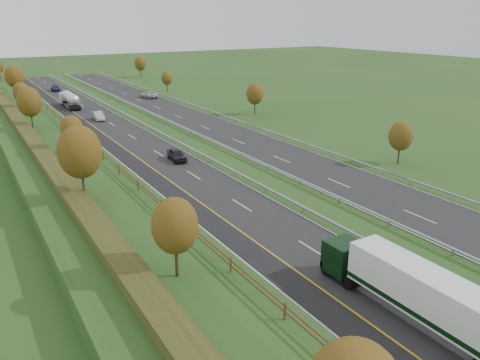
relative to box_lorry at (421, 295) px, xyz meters
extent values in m
plane|color=#23481A|center=(7.65, 55.81, -2.33)|extent=(400.00, 400.00, 0.00)
cube|color=black|center=(-0.35, 60.81, -2.31)|extent=(10.50, 200.00, 0.04)
cube|color=black|center=(16.15, 60.81, -2.31)|extent=(10.50, 200.00, 0.04)
cube|color=black|center=(-4.10, 60.81, -2.31)|extent=(3.00, 200.00, 0.04)
cube|color=silver|center=(-5.40, 60.81, -2.28)|extent=(0.15, 200.00, 0.01)
cube|color=gold|center=(-2.60, 60.81, -2.28)|extent=(0.15, 200.00, 0.01)
cube|color=silver|center=(4.70, 60.81, -2.28)|extent=(0.15, 200.00, 0.01)
cube|color=silver|center=(11.10, 60.81, -2.28)|extent=(0.15, 200.00, 0.01)
cube|color=silver|center=(21.20, 60.81, -2.28)|extent=(0.15, 200.00, 0.01)
cube|color=silver|center=(0.90, -0.19, -2.28)|extent=(0.15, 4.00, 0.01)
cube|color=silver|center=(0.90, 11.81, -2.28)|extent=(0.15, 4.00, 0.01)
cube|color=silver|center=(14.90, 11.81, -2.28)|extent=(0.15, 4.00, 0.01)
cube|color=silver|center=(0.90, 23.81, -2.28)|extent=(0.15, 4.00, 0.01)
cube|color=silver|center=(14.90, 23.81, -2.28)|extent=(0.15, 4.00, 0.01)
cube|color=silver|center=(0.90, 35.81, -2.28)|extent=(0.15, 4.00, 0.01)
cube|color=silver|center=(14.90, 35.81, -2.28)|extent=(0.15, 4.00, 0.01)
cube|color=silver|center=(0.90, 47.81, -2.28)|extent=(0.15, 4.00, 0.01)
cube|color=silver|center=(14.90, 47.81, -2.28)|extent=(0.15, 4.00, 0.01)
cube|color=silver|center=(0.90, 59.81, -2.28)|extent=(0.15, 4.00, 0.01)
cube|color=silver|center=(14.90, 59.81, -2.28)|extent=(0.15, 4.00, 0.01)
cube|color=silver|center=(0.90, 71.81, -2.28)|extent=(0.15, 4.00, 0.01)
cube|color=silver|center=(14.90, 71.81, -2.28)|extent=(0.15, 4.00, 0.01)
cube|color=silver|center=(0.90, 83.81, -2.28)|extent=(0.15, 4.00, 0.01)
cube|color=silver|center=(14.90, 83.81, -2.28)|extent=(0.15, 4.00, 0.01)
cube|color=silver|center=(0.90, 95.81, -2.28)|extent=(0.15, 4.00, 0.01)
cube|color=silver|center=(14.90, 95.81, -2.28)|extent=(0.15, 4.00, 0.01)
cube|color=silver|center=(0.90, 107.81, -2.28)|extent=(0.15, 4.00, 0.01)
cube|color=silver|center=(14.90, 107.81, -2.28)|extent=(0.15, 4.00, 0.01)
cube|color=silver|center=(0.90, 119.81, -2.28)|extent=(0.15, 4.00, 0.01)
cube|color=silver|center=(14.90, 119.81, -2.28)|extent=(0.15, 4.00, 0.01)
cube|color=silver|center=(0.90, 131.81, -2.28)|extent=(0.15, 4.00, 0.01)
cube|color=silver|center=(14.90, 131.81, -2.28)|extent=(0.15, 4.00, 0.01)
cube|color=silver|center=(0.90, 143.81, -2.28)|extent=(0.15, 4.00, 0.01)
cube|color=silver|center=(14.90, 143.81, -2.28)|extent=(0.15, 4.00, 0.01)
cube|color=silver|center=(0.90, 155.81, -2.28)|extent=(0.15, 4.00, 0.01)
cube|color=silver|center=(14.90, 155.81, -2.28)|extent=(0.15, 4.00, 0.01)
cube|color=#23481A|center=(-13.35, 60.81, -1.33)|extent=(12.00, 200.00, 2.00)
cube|color=#2D3616|center=(-15.35, 60.81, 0.22)|extent=(2.20, 180.00, 1.10)
cube|color=#422B19|center=(-8.85, 60.81, 0.22)|extent=(0.08, 184.00, 0.10)
cube|color=#422B19|center=(-8.85, 60.81, 0.62)|extent=(0.08, 184.00, 0.10)
cube|color=#422B19|center=(-8.85, 2.81, 0.27)|extent=(0.12, 0.12, 1.20)
cube|color=#422B19|center=(-8.85, 9.31, 0.27)|extent=(0.12, 0.12, 1.20)
cube|color=#422B19|center=(-8.85, 15.81, 0.27)|extent=(0.12, 0.12, 1.20)
cube|color=#422B19|center=(-8.85, 22.31, 0.27)|extent=(0.12, 0.12, 1.20)
cube|color=#422B19|center=(-8.85, 28.81, 0.27)|extent=(0.12, 0.12, 1.20)
cube|color=#422B19|center=(-8.85, 35.31, 0.27)|extent=(0.12, 0.12, 1.20)
cube|color=#422B19|center=(-8.85, 41.81, 0.27)|extent=(0.12, 0.12, 1.20)
cube|color=#422B19|center=(-8.85, 48.31, 0.27)|extent=(0.12, 0.12, 1.20)
cube|color=#422B19|center=(-8.85, 54.81, 0.27)|extent=(0.12, 0.12, 1.20)
cube|color=#422B19|center=(-8.85, 61.31, 0.27)|extent=(0.12, 0.12, 1.20)
cube|color=#422B19|center=(-8.85, 67.81, 0.27)|extent=(0.12, 0.12, 1.20)
cube|color=#422B19|center=(-8.85, 74.31, 0.27)|extent=(0.12, 0.12, 1.20)
cube|color=#422B19|center=(-8.85, 80.81, 0.27)|extent=(0.12, 0.12, 1.20)
cube|color=#422B19|center=(-8.85, 87.31, 0.27)|extent=(0.12, 0.12, 1.20)
cube|color=#422B19|center=(-8.85, 93.81, 0.27)|extent=(0.12, 0.12, 1.20)
cube|color=#422B19|center=(-8.85, 100.31, 0.27)|extent=(0.12, 0.12, 1.20)
cube|color=#422B19|center=(-8.85, 106.81, 0.27)|extent=(0.12, 0.12, 1.20)
cube|color=#422B19|center=(-8.85, 113.31, 0.27)|extent=(0.12, 0.12, 1.20)
cube|color=#422B19|center=(-8.85, 119.81, 0.27)|extent=(0.12, 0.12, 1.20)
cube|color=#422B19|center=(-8.85, 126.31, 0.27)|extent=(0.12, 0.12, 1.20)
cube|color=#422B19|center=(-8.85, 132.81, 0.27)|extent=(0.12, 0.12, 1.20)
cube|color=#422B19|center=(-8.85, 139.31, 0.27)|extent=(0.12, 0.12, 1.20)
cube|color=#422B19|center=(-8.85, 145.81, 0.27)|extent=(0.12, 0.12, 1.20)
cube|color=#422B19|center=(-8.85, 152.31, 0.27)|extent=(0.12, 0.12, 1.20)
cube|color=#989BA0|center=(5.35, 60.81, -1.71)|extent=(0.32, 200.00, 0.18)
cube|color=#989BA0|center=(5.35, 4.81, -2.05)|extent=(0.10, 0.14, 0.56)
cube|color=#989BA0|center=(5.35, 11.81, -2.05)|extent=(0.10, 0.14, 0.56)
cube|color=#989BA0|center=(5.35, 18.81, -2.05)|extent=(0.10, 0.14, 0.56)
cube|color=#989BA0|center=(5.35, 25.81, -2.05)|extent=(0.10, 0.14, 0.56)
cube|color=#989BA0|center=(5.35, 32.81, -2.05)|extent=(0.10, 0.14, 0.56)
cube|color=#989BA0|center=(5.35, 39.81, -2.05)|extent=(0.10, 0.14, 0.56)
cube|color=#989BA0|center=(5.35, 46.81, -2.05)|extent=(0.10, 0.14, 0.56)
cube|color=#989BA0|center=(5.35, 53.81, -2.05)|extent=(0.10, 0.14, 0.56)
cube|color=#989BA0|center=(5.35, 60.81, -2.05)|extent=(0.10, 0.14, 0.56)
cube|color=#989BA0|center=(5.35, 67.81, -2.05)|extent=(0.10, 0.14, 0.56)
cube|color=#989BA0|center=(5.35, 74.81, -2.05)|extent=(0.10, 0.14, 0.56)
cube|color=#989BA0|center=(5.35, 81.81, -2.05)|extent=(0.10, 0.14, 0.56)
cube|color=#989BA0|center=(5.35, 88.81, -2.05)|extent=(0.10, 0.14, 0.56)
cube|color=#989BA0|center=(5.35, 95.81, -2.05)|extent=(0.10, 0.14, 0.56)
cube|color=#989BA0|center=(5.35, 102.81, -2.05)|extent=(0.10, 0.14, 0.56)
cube|color=#989BA0|center=(5.35, 109.81, -2.05)|extent=(0.10, 0.14, 0.56)
cube|color=#989BA0|center=(5.35, 116.81, -2.05)|extent=(0.10, 0.14, 0.56)
cube|color=#989BA0|center=(5.35, 123.81, -2.05)|extent=(0.10, 0.14, 0.56)
cube|color=#989BA0|center=(5.35, 130.81, -2.05)|extent=(0.10, 0.14, 0.56)
cube|color=#989BA0|center=(5.35, 137.81, -2.05)|extent=(0.10, 0.14, 0.56)
cube|color=#989BA0|center=(5.35, 144.81, -2.05)|extent=(0.10, 0.14, 0.56)
cube|color=#989BA0|center=(5.35, 151.81, -2.05)|extent=(0.10, 0.14, 0.56)
cube|color=#989BA0|center=(5.35, 158.81, -2.05)|extent=(0.10, 0.14, 0.56)
cube|color=#989BA0|center=(10.45, 60.81, -1.71)|extent=(0.32, 200.00, 0.18)
cube|color=#989BA0|center=(10.45, 4.81, -2.05)|extent=(0.10, 0.14, 0.56)
cube|color=#989BA0|center=(10.45, 11.81, -2.05)|extent=(0.10, 0.14, 0.56)
cube|color=#989BA0|center=(10.45, 18.81, -2.05)|extent=(0.10, 0.14, 0.56)
cube|color=#989BA0|center=(10.45, 25.81, -2.05)|extent=(0.10, 0.14, 0.56)
cube|color=#989BA0|center=(10.45, 32.81, -2.05)|extent=(0.10, 0.14, 0.56)
cube|color=#989BA0|center=(10.45, 39.81, -2.05)|extent=(0.10, 0.14, 0.56)
cube|color=#989BA0|center=(10.45, 46.81, -2.05)|extent=(0.10, 0.14, 0.56)
cube|color=#989BA0|center=(10.45, 53.81, -2.05)|extent=(0.10, 0.14, 0.56)
cube|color=#989BA0|center=(10.45, 60.81, -2.05)|extent=(0.10, 0.14, 0.56)
cube|color=#989BA0|center=(10.45, 67.81, -2.05)|extent=(0.10, 0.14, 0.56)
cube|color=#989BA0|center=(10.45, 74.81, -2.05)|extent=(0.10, 0.14, 0.56)
cube|color=#989BA0|center=(10.45, 81.81, -2.05)|extent=(0.10, 0.14, 0.56)
cube|color=#989BA0|center=(10.45, 88.81, -2.05)|extent=(0.10, 0.14, 0.56)
cube|color=#989BA0|center=(10.45, 95.81, -2.05)|extent=(0.10, 0.14, 0.56)
cube|color=#989BA0|center=(10.45, 102.81, -2.05)|extent=(0.10, 0.14, 0.56)
cube|color=#989BA0|center=(10.45, 109.81, -2.05)|extent=(0.10, 0.14, 0.56)
cube|color=#989BA0|center=(10.45, 116.81, -2.05)|extent=(0.10, 0.14, 0.56)
cube|color=#989BA0|center=(10.45, 123.81, -2.05)|extent=(0.10, 0.14, 0.56)
cube|color=#989BA0|center=(10.45, 130.81, -2.05)|extent=(0.10, 0.14, 0.56)
cube|color=#989BA0|center=(10.45, 137.81, -2.05)|extent=(0.10, 0.14, 0.56)
cube|color=#989BA0|center=(10.45, 144.81, -2.05)|extent=(0.10, 0.14, 0.56)
cube|color=#989BA0|center=(10.45, 151.81, -2.05)|extent=(0.10, 0.14, 0.56)
cube|color=#989BA0|center=(10.45, 158.81, -2.05)|extent=(0.10, 0.14, 0.56)
cube|color=#989BA0|center=(21.95, 60.81, -1.71)|extent=(0.32, 200.00, 0.18)
cube|color=#989BA0|center=(21.95, 18.81, -2.05)|extent=(0.10, 0.14, 0.56)
cube|color=#989BA0|center=(21.95, 32.81, -2.05)|extent=(0.10, 0.14, 0.56)
cube|color=#989BA0|center=(21.95, 46.81, -2.05)|extent=(0.10, 0.14, 0.56)
cube|color=#989BA0|center=(21.95, 60.81, -2.05)|extent=(0.10, 0.14, 0.56)
cube|color=#989BA0|center=(21.95, 74.81, -2.05)|extent=(0.10, 0.14, 0.56)
cube|color=#989BA0|center=(21.95, 88.81, -2.05)|extent=(0.10, 0.14, 0.56)
cube|color=#989BA0|center=(21.95, 102.81, -2.05)|extent=(0.10, 0.14, 0.56)
cube|color=#989BA0|center=(21.95, 116.81, -2.05)|extent=(0.10, 0.14, 0.56)
cube|color=#989BA0|center=(21.95, 130.81, -2.05)|extent=(0.10, 0.14, 0.56)
cube|color=#989BA0|center=(21.95, 144.81, -2.05)|extent=(0.10, 0.14, 0.56)
cube|color=#989BA0|center=(21.95, 158.81, -2.05)|extent=(0.10, 0.14, 0.56)
cylinder|color=#2D2116|center=(-12.35, 10.81, 0.88)|extent=(0.24, 0.24, 2.43)
ellipsoid|color=#503811|center=(-12.35, 10.81, 3.56)|extent=(3.24, 3.24, 4.05)
cylinder|color=#2D2116|center=(-14.35, 28.81, 1.24)|extent=(0.24, 0.24, 3.15)
ellipsoid|color=#503811|center=(-14.35, 28.81, 4.71)|extent=(4.20, 4.20, 5.25)
cylinder|color=#2D2116|center=(-11.35, 46.81, 0.75)|extent=(0.24, 0.24, 2.16)
ellipsoid|color=#503811|center=(-11.35, 46.81, 3.13)|extent=(2.88, 2.88, 3.60)
cylinder|color=#2D2116|center=(-13.85, 64.81, 1.11)|extent=(0.24, 0.24, 2.88)
ellipsoid|color=#503811|center=(-13.85, 64.81, 4.28)|extent=(3.84, 3.84, 4.80)
cylinder|color=#2D2116|center=(-12.85, 82.81, 0.84)|extent=(0.24, 0.24, 2.34)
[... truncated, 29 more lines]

